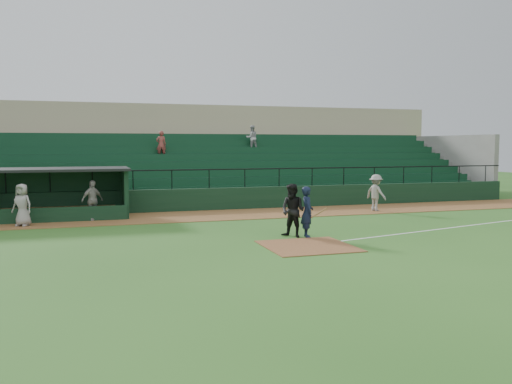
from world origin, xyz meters
name	(u,v)px	position (x,y,z in m)	size (l,w,h in m)	color
ground	(297,242)	(0.00, 0.00, 0.00)	(90.00, 90.00, 0.00)	#2C5D1E
warning_track	(238,214)	(0.00, 8.00, 0.01)	(40.00, 4.00, 0.03)	brown
home_plate_dirt	(308,246)	(0.00, -1.00, 0.01)	(3.00, 3.00, 0.03)	brown
foul_line	(460,227)	(8.00, 1.20, 0.01)	(18.00, 0.09, 0.01)	white
stadium_structure	(203,164)	(0.00, 16.46, 2.30)	(38.00, 13.08, 6.40)	black
dugout	(33,191)	(-9.75, 9.56, 1.33)	(8.90, 3.20, 2.42)	black
batter_at_plate	(307,212)	(0.70, 0.73, 0.97)	(1.09, 0.79, 1.95)	black
umpire	(293,211)	(0.19, 0.95, 1.02)	(0.99, 0.77, 2.04)	black
runner	(376,193)	(7.34, 7.10, 0.99)	(1.25, 0.72, 1.93)	gray
dugout_player_a	(92,200)	(-7.05, 7.90, 0.96)	(1.09, 0.45, 1.86)	#9B9691
dugout_player_b	(22,205)	(-9.95, 6.94, 0.94)	(0.89, 0.58, 1.83)	#9A9490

